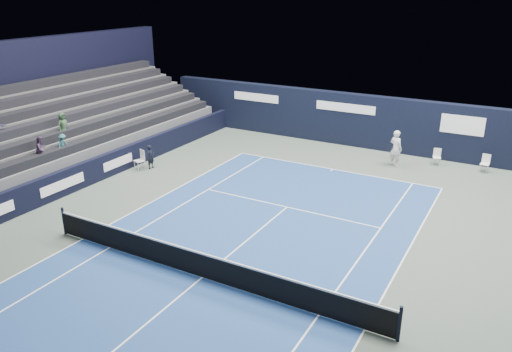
{
  "coord_description": "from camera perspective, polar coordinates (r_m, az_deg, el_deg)",
  "views": [
    {
      "loc": [
        8.41,
        -11.45,
        8.94
      ],
      "look_at": [
        -1.37,
        6.09,
        1.3
      ],
      "focal_mm": 35.0,
      "sensor_mm": 36.0,
      "label": 1
    }
  ],
  "objects": [
    {
      "name": "line_judge_chair",
      "position": [
        26.56,
        -13.04,
        1.96
      ],
      "size": [
        0.59,
        0.58,
        1.04
      ],
      "rotation": [
        0.0,
        0.0,
        -0.36
      ],
      "color": "silver",
      "rests_on": "ground"
    },
    {
      "name": "side_barrier_left",
      "position": [
        26.34,
        -15.77,
        1.57
      ],
      "size": [
        0.33,
        22.0,
        1.2
      ],
      "color": "black",
      "rests_on": "ground"
    },
    {
      "name": "back_sponsor_wall",
      "position": [
        30.11,
        12.09,
        6.17
      ],
      "size": [
        26.0,
        0.63,
        3.1
      ],
      "color": "black",
      "rests_on": "ground"
    },
    {
      "name": "tennis_net",
      "position": [
        16.52,
        -6.25,
        -9.99
      ],
      "size": [
        12.9,
        0.1,
        1.1
      ],
      "color": "black",
      "rests_on": "ground"
    },
    {
      "name": "line_judge",
      "position": [
        26.58,
        -11.95,
        2.16
      ],
      "size": [
        0.31,
        0.47,
        1.27
      ],
      "primitive_type": "imported",
      "rotation": [
        0.0,
        0.0,
        1.55
      ],
      "color": "black",
      "rests_on": "ground"
    },
    {
      "name": "tennis_player",
      "position": [
        27.28,
        15.68,
        3.07
      ],
      "size": [
        0.84,
        0.97,
        1.96
      ],
      "color": "silver",
      "rests_on": "ground"
    },
    {
      "name": "folding_chair_back_b",
      "position": [
        28.13,
        24.74,
        1.47
      ],
      "size": [
        0.45,
        0.44,
        0.93
      ],
      "rotation": [
        0.0,
        0.0,
        -0.11
      ],
      "color": "white",
      "rests_on": "ground"
    },
    {
      "name": "court_markings",
      "position": [
        16.78,
        -6.18,
        -11.46
      ],
      "size": [
        11.03,
        23.83,
        0.0
      ],
      "color": "white",
      "rests_on": "court_surface"
    },
    {
      "name": "court_surface",
      "position": [
        16.78,
        -6.18,
        -11.48
      ],
      "size": [
        10.97,
        23.77,
        0.01
      ],
      "primitive_type": "cube",
      "color": "navy",
      "rests_on": "ground"
    },
    {
      "name": "folding_chair_back_a",
      "position": [
        28.3,
        20.0,
        2.4
      ],
      "size": [
        0.48,
        0.5,
        0.89
      ],
      "rotation": [
        0.0,
        0.0,
        0.25
      ],
      "color": "silver",
      "rests_on": "ground"
    },
    {
      "name": "ground",
      "position": [
        18.21,
        -2.53,
        -8.6
      ],
      "size": [
        48.0,
        48.0,
        0.0
      ],
      "primitive_type": "plane",
      "color": "#47554B",
      "rests_on": "ground"
    },
    {
      "name": "spectator_stand",
      "position": [
        29.3,
        -19.99,
        5.78
      ],
      "size": [
        6.0,
        18.0,
        6.4
      ],
      "color": "#535356",
      "rests_on": "ground"
    }
  ]
}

